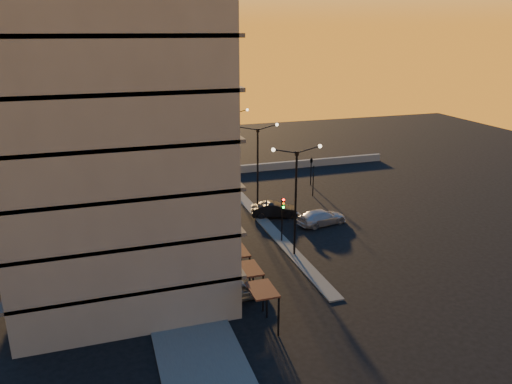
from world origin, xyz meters
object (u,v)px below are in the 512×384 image
object	(u,v)px
traffic_light_main	(283,212)
car_hatchback	(239,290)
car_sedan	(274,210)
car_wagon	(322,217)
streetlamp_mid	(258,163)

from	to	relation	value
traffic_light_main	car_hatchback	bearing A→B (deg)	-127.90
car_sedan	car_wagon	size ratio (longest dim) A/B	0.92
car_hatchback	car_wagon	world-z (taller)	car_wagon
car_hatchback	car_wagon	bearing A→B (deg)	-48.57
streetlamp_mid	car_hatchback	world-z (taller)	streetlamp_mid
car_sedan	car_wagon	xyz separation A→B (m)	(3.75, -3.40, -0.03)
traffic_light_main	car_hatchback	size ratio (longest dim) A/B	1.00
car_sedan	car_wagon	distance (m)	5.06
car_hatchback	car_wagon	xyz separation A→B (m)	(11.73, 11.18, 0.01)
car_hatchback	car_sedan	world-z (taller)	car_sedan
car_hatchback	car_wagon	size ratio (longest dim) A/B	0.84
streetlamp_mid	traffic_light_main	world-z (taller)	streetlamp_mid
car_sedan	traffic_light_main	bearing A→B (deg)	-179.48
streetlamp_mid	car_wagon	distance (m)	8.33
streetlamp_mid	car_hatchback	size ratio (longest dim) A/B	2.25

